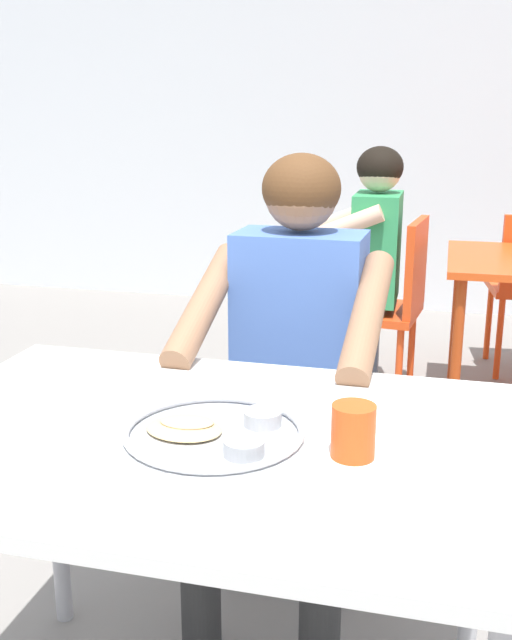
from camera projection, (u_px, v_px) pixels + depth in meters
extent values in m
cube|color=silver|center=(385.00, 53.00, 4.87)|extent=(12.00, 0.12, 3.40)
cube|color=white|center=(203.00, 439.00, 1.39)|extent=(1.17, 0.81, 0.03)
cylinder|color=#B2B2B7|center=(56.00, 497.00, 1.94)|extent=(0.04, 0.04, 0.72)
cylinder|color=#B2B2B7|center=(474.00, 554.00, 1.69)|extent=(0.04, 0.04, 0.72)
cylinder|color=#B7BABF|center=(214.00, 437.00, 1.36)|extent=(0.33, 0.33, 0.01)
torus|color=#B7BABF|center=(214.00, 431.00, 1.35)|extent=(0.33, 0.33, 0.01)
cylinder|color=#B2B5BA|center=(244.00, 448.00, 1.27)|extent=(0.07, 0.07, 0.03)
cylinder|color=maroon|center=(244.00, 445.00, 1.27)|extent=(0.06, 0.06, 0.01)
cylinder|color=#B2B5BA|center=(263.00, 418.00, 1.40)|extent=(0.07, 0.07, 0.03)
cylinder|color=#B77F23|center=(263.00, 415.00, 1.39)|extent=(0.06, 0.06, 0.01)
ellipsoid|color=#DBB77A|center=(184.00, 429.00, 1.37)|extent=(0.16, 0.14, 0.01)
ellipsoid|color=tan|center=(187.00, 421.00, 1.38)|extent=(0.10, 0.07, 0.01)
cylinder|color=#D84C19|center=(353.00, 431.00, 1.27)|extent=(0.08, 0.08, 0.09)
cylinder|color=#593319|center=(354.00, 416.00, 1.27)|extent=(0.06, 0.06, 0.02)
cube|color=#3F3F44|center=(301.00, 437.00, 2.16)|extent=(0.41, 0.40, 0.04)
cube|color=#3F3F44|center=(315.00, 346.00, 2.27)|extent=(0.39, 0.05, 0.41)
cylinder|color=#3F3F44|center=(345.00, 541.00, 2.04)|extent=(0.03, 0.03, 0.40)
cylinder|color=#3F3F44|center=(232.00, 524.00, 2.12)|extent=(0.03, 0.03, 0.40)
cylinder|color=#3F3F44|center=(361.00, 488.00, 2.32)|extent=(0.03, 0.03, 0.40)
cylinder|color=#3F3F44|center=(261.00, 474.00, 2.41)|extent=(0.03, 0.03, 0.40)
cylinder|color=#2F2F2F|center=(320.00, 600.00, 1.76)|extent=(0.10, 0.10, 0.44)
cylinder|color=#2F2F2F|center=(338.00, 463.00, 1.88)|extent=(0.13, 0.40, 0.12)
cylinder|color=#2F2F2F|center=(201.00, 579.00, 1.84)|extent=(0.10, 0.10, 0.44)
cylinder|color=#2F2F2F|center=(225.00, 449.00, 1.96)|extent=(0.13, 0.40, 0.12)
cube|color=#4C72C6|center=(299.00, 333.00, 2.03)|extent=(0.35, 0.21, 0.55)
cylinder|color=#996B4C|center=(367.00, 316.00, 1.78)|extent=(0.09, 0.46, 0.25)
cylinder|color=#996B4C|center=(205.00, 304.00, 1.89)|extent=(0.09, 0.46, 0.25)
sphere|color=#996B4C|center=(301.00, 194.00, 1.93)|extent=(0.19, 0.19, 0.19)
ellipsoid|color=brown|center=(301.00, 188.00, 1.92)|extent=(0.21, 0.20, 0.18)
cylinder|color=#B33D14|center=(456.00, 359.00, 3.08)|extent=(0.04, 0.04, 0.69)
cylinder|color=#B33D14|center=(456.00, 318.00, 3.70)|extent=(0.04, 0.04, 0.69)
cube|color=#E3461A|center=(371.00, 311.00, 3.47)|extent=(0.46, 0.45, 0.04)
cube|color=#E3461A|center=(416.00, 267.00, 3.35)|extent=(0.08, 0.39, 0.42)
cylinder|color=#E3461A|center=(326.00, 364.00, 3.44)|extent=(0.03, 0.03, 0.42)
cylinder|color=#E3461A|center=(344.00, 344.00, 3.74)|extent=(0.03, 0.03, 0.42)
cylinder|color=#E3461A|center=(399.00, 373.00, 3.33)|extent=(0.03, 0.03, 0.42)
cylinder|color=#E3461A|center=(411.00, 351.00, 3.62)|extent=(0.03, 0.03, 0.42)
cylinder|color=#EB4A19|center=(489.00, 321.00, 4.11)|extent=(0.03, 0.03, 0.43)
cylinder|color=#EB4A19|center=(499.00, 339.00, 3.80)|extent=(0.03, 0.03, 0.43)
cylinder|color=#373737|center=(282.00, 358.00, 3.47)|extent=(0.10, 0.10, 0.45)
cylinder|color=#373737|center=(326.00, 306.00, 3.35)|extent=(0.40, 0.12, 0.12)
cylinder|color=#373737|center=(294.00, 340.00, 3.75)|extent=(0.10, 0.10, 0.45)
cylinder|color=#373737|center=(336.00, 291.00, 3.63)|extent=(0.40, 0.12, 0.12)
cube|color=#339959|center=(377.00, 248.00, 3.38)|extent=(0.20, 0.34, 0.49)
cylinder|color=beige|center=(331.00, 232.00, 3.20)|extent=(0.45, 0.08, 0.25)
cylinder|color=beige|center=(343.00, 219.00, 3.58)|extent=(0.45, 0.08, 0.25)
sphere|color=beige|center=(380.00, 170.00, 3.28)|extent=(0.19, 0.19, 0.19)
ellipsoid|color=black|center=(380.00, 167.00, 3.28)|extent=(0.21, 0.20, 0.18)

